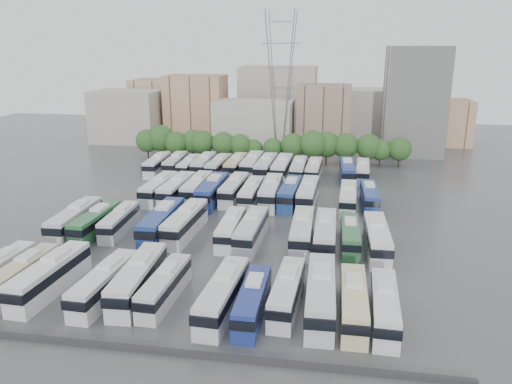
% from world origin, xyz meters
% --- Properties ---
extents(ground, '(220.00, 220.00, 0.00)m').
position_xyz_m(ground, '(0.00, 0.00, 0.00)').
color(ground, '#424447').
rests_on(ground, ground).
extents(parapet, '(56.00, 0.50, 0.50)m').
position_xyz_m(parapet, '(0.00, -33.00, 0.25)').
color(parapet, '#2D2D30').
rests_on(parapet, ground).
extents(tree_line, '(63.91, 7.83, 7.99)m').
position_xyz_m(tree_line, '(-0.61, 42.13, 4.30)').
color(tree_line, black).
rests_on(tree_line, ground).
extents(city_buildings, '(102.00, 35.00, 20.00)m').
position_xyz_m(city_buildings, '(-7.46, 71.86, 7.87)').
color(city_buildings, '#9E998E').
rests_on(city_buildings, ground).
extents(apartment_tower, '(14.00, 14.00, 26.00)m').
position_xyz_m(apartment_tower, '(34.00, 58.00, 13.00)').
color(apartment_tower, silver).
rests_on(apartment_tower, ground).
extents(electricity_pylon, '(9.00, 6.91, 33.83)m').
position_xyz_m(electricity_pylon, '(2.00, 50.00, 18.66)').
color(electricity_pylon, slate).
rests_on(electricity_pylon, ground).
extents(bus_r0_s1, '(2.81, 11.57, 3.61)m').
position_xyz_m(bus_r0_s1, '(-18.34, -23.66, 1.77)').
color(bus_r0_s1, '#C4B786').
rests_on(bus_r0_s1, ground).
extents(bus_r0_s2, '(3.44, 12.94, 4.02)m').
position_xyz_m(bus_r0_s2, '(-14.83, -23.91, 1.97)').
color(bus_r0_s2, silver).
rests_on(bus_r0_s2, ground).
extents(bus_r0_s4, '(3.15, 12.03, 3.74)m').
position_xyz_m(bus_r0_s4, '(-8.21, -24.33, 1.84)').
color(bus_r0_s4, silver).
rests_on(bus_r0_s4, ground).
extents(bus_r0_s5, '(3.48, 13.12, 4.08)m').
position_xyz_m(bus_r0_s5, '(-4.92, -23.04, 2.00)').
color(bus_r0_s5, silver).
rests_on(bus_r0_s5, ground).
extents(bus_r0_s6, '(2.82, 11.22, 3.50)m').
position_xyz_m(bus_r0_s6, '(-1.68, -23.70, 1.72)').
color(bus_r0_s6, silver).
rests_on(bus_r0_s6, ground).
extents(bus_r0_s8, '(3.37, 12.64, 3.93)m').
position_xyz_m(bus_r0_s8, '(4.99, -24.92, 1.93)').
color(bus_r0_s8, silver).
rests_on(bus_r0_s8, ground).
extents(bus_r0_s9, '(2.47, 11.19, 3.51)m').
position_xyz_m(bus_r0_s9, '(8.15, -25.28, 1.72)').
color(bus_r0_s9, navy).
rests_on(bus_r0_s9, ground).
extents(bus_r0_s10, '(3.05, 11.70, 3.64)m').
position_xyz_m(bus_r0_s10, '(11.42, -22.99, 1.79)').
color(bus_r0_s10, silver).
rests_on(bus_r0_s10, ground).
extents(bus_r0_s11, '(3.20, 13.40, 4.19)m').
position_xyz_m(bus_r0_s11, '(14.91, -23.48, 2.05)').
color(bus_r0_s11, silver).
rests_on(bus_r0_s11, ground).
extents(bus_r0_s12, '(2.64, 11.91, 3.73)m').
position_xyz_m(bus_r0_s12, '(18.21, -24.15, 1.83)').
color(bus_r0_s12, beige).
rests_on(bus_r0_s12, ground).
extents(bus_r0_s13, '(2.97, 11.66, 3.63)m').
position_xyz_m(bus_r0_s13, '(21.21, -24.44, 1.78)').
color(bus_r0_s13, silver).
rests_on(bus_r0_s13, ground).
extents(bus_r1_s0, '(3.20, 13.02, 4.06)m').
position_xyz_m(bus_r1_s0, '(-21.26, -6.56, 1.99)').
color(bus_r1_s0, silver).
rests_on(bus_r1_s0, ground).
extents(bus_r1_s1, '(2.96, 12.08, 3.77)m').
position_xyz_m(bus_r1_s1, '(-18.06, -6.60, 1.85)').
color(bus_r1_s1, '#2C683A').
rests_on(bus_r1_s1, ground).
extents(bus_r1_s2, '(2.97, 11.26, 3.50)m').
position_xyz_m(bus_r1_s2, '(-14.98, -5.35, 1.72)').
color(bus_r1_s2, silver).
rests_on(bus_r1_s2, ground).
extents(bus_r1_s4, '(3.16, 13.62, 4.26)m').
position_xyz_m(bus_r1_s4, '(-8.35, -5.72, 2.09)').
color(bus_r1_s4, navy).
rests_on(bus_r1_s4, ground).
extents(bus_r1_s5, '(3.42, 13.21, 4.11)m').
position_xyz_m(bus_r1_s5, '(-5.08, -5.13, 2.02)').
color(bus_r1_s5, silver).
rests_on(bus_r1_s5, ground).
extents(bus_r1_s7, '(2.72, 11.53, 3.60)m').
position_xyz_m(bus_r1_s7, '(1.73, -5.85, 1.77)').
color(bus_r1_s7, silver).
rests_on(bus_r1_s7, ground).
extents(bus_r1_s8, '(3.10, 12.55, 3.91)m').
position_xyz_m(bus_r1_s8, '(4.77, -6.39, 1.92)').
color(bus_r1_s8, silver).
rests_on(bus_r1_s8, ground).
extents(bus_r1_s10, '(2.96, 12.86, 4.02)m').
position_xyz_m(bus_r1_s10, '(11.69, -5.72, 1.98)').
color(bus_r1_s10, silver).
rests_on(bus_r1_s10, ground).
extents(bus_r1_s11, '(2.80, 12.84, 4.03)m').
position_xyz_m(bus_r1_s11, '(14.84, -6.22, 1.98)').
color(bus_r1_s11, silver).
rests_on(bus_r1_s11, ground).
extents(bus_r1_s12, '(2.58, 11.20, 3.51)m').
position_xyz_m(bus_r1_s12, '(18.17, -5.74, 1.72)').
color(bus_r1_s12, '#2C683B').
rests_on(bus_r1_s12, ground).
extents(bus_r1_s13, '(3.14, 12.94, 4.04)m').
position_xyz_m(bus_r1_s13, '(21.63, -6.78, 1.98)').
color(bus_r1_s13, white).
rests_on(bus_r1_s13, ground).
extents(bus_r2_s2, '(3.17, 12.85, 4.01)m').
position_xyz_m(bus_r2_s2, '(-14.85, 11.15, 1.97)').
color(bus_r2_s2, silver).
rests_on(bus_r2_s2, ground).
extents(bus_r2_s3, '(3.14, 13.17, 4.11)m').
position_xyz_m(bus_r2_s3, '(-11.61, 11.00, 2.02)').
color(bus_r2_s3, silver).
rests_on(bus_r2_s3, ground).
extents(bus_r2_s4, '(2.85, 12.79, 4.01)m').
position_xyz_m(bus_r2_s4, '(-8.34, 12.52, 1.97)').
color(bus_r2_s4, silver).
rests_on(bus_r2_s4, ground).
extents(bus_r2_s5, '(3.09, 13.62, 4.27)m').
position_xyz_m(bus_r2_s5, '(-5.09, 10.83, 2.09)').
color(bus_r2_s5, navy).
rests_on(bus_r2_s5, ground).
extents(bus_r2_s6, '(3.17, 12.84, 4.00)m').
position_xyz_m(bus_r2_s6, '(-1.69, 12.78, 1.97)').
color(bus_r2_s6, silver).
rests_on(bus_r2_s6, ground).
extents(bus_r2_s7, '(2.69, 12.06, 3.78)m').
position_xyz_m(bus_r2_s7, '(1.65, 11.15, 1.85)').
color(bus_r2_s7, silver).
rests_on(bus_r2_s7, ground).
extents(bus_r2_s8, '(3.08, 13.42, 4.20)m').
position_xyz_m(bus_r2_s8, '(4.98, 11.90, 2.06)').
color(bus_r2_s8, silver).
rests_on(bus_r2_s8, ground).
extents(bus_r2_s9, '(3.38, 12.89, 4.01)m').
position_xyz_m(bus_r2_s9, '(8.31, 12.17, 1.97)').
color(bus_r2_s9, navy).
rests_on(bus_r2_s9, ground).
extents(bus_r2_s10, '(3.28, 13.07, 4.07)m').
position_xyz_m(bus_r2_s10, '(11.35, 12.06, 2.00)').
color(bus_r2_s10, silver).
rests_on(bus_r2_s10, ground).
extents(bus_r2_s12, '(3.08, 12.37, 3.86)m').
position_xyz_m(bus_r2_s12, '(18.08, 11.13, 1.89)').
color(bus_r2_s12, silver).
rests_on(bus_r2_s12, ground).
extents(bus_r2_s13, '(2.90, 11.83, 3.69)m').
position_xyz_m(bus_r2_s13, '(21.68, 12.79, 1.81)').
color(bus_r2_s13, navy).
rests_on(bus_r2_s13, ground).
extents(bus_r3_s0, '(3.16, 12.31, 3.83)m').
position_xyz_m(bus_r3_s0, '(-21.68, 28.84, 1.88)').
color(bus_r3_s0, silver).
rests_on(bus_r3_s0, ground).
extents(bus_r3_s1, '(3.20, 12.19, 3.79)m').
position_xyz_m(bus_r3_s1, '(-18.13, 30.24, 1.86)').
color(bus_r3_s1, silver).
rests_on(bus_r3_s1, ground).
extents(bus_r3_s2, '(2.58, 11.30, 3.54)m').
position_xyz_m(bus_r3_s2, '(-14.80, 29.12, 1.74)').
color(bus_r3_s2, silver).
rests_on(bus_r3_s2, ground).
extents(bus_r3_s3, '(2.87, 12.63, 3.95)m').
position_xyz_m(bus_r3_s3, '(-11.71, 29.80, 1.94)').
color(bus_r3_s3, silver).
rests_on(bus_r3_s3, ground).
extents(bus_r3_s4, '(3.28, 12.43, 3.86)m').
position_xyz_m(bus_r3_s4, '(-8.40, 29.08, 1.90)').
color(bus_r3_s4, silver).
rests_on(bus_r3_s4, ground).
extents(bus_r3_s5, '(2.93, 12.57, 3.93)m').
position_xyz_m(bus_r3_s5, '(-4.94, 30.31, 1.93)').
color(bus_r3_s5, beige).
rests_on(bus_r3_s5, ground).
extents(bus_r3_s6, '(3.06, 13.45, 4.21)m').
position_xyz_m(bus_r3_s6, '(-1.62, 30.98, 2.07)').
color(bus_r3_s6, silver).
rests_on(bus_r3_s6, ground).
extents(bus_r3_s7, '(3.40, 13.58, 4.23)m').
position_xyz_m(bus_r3_s7, '(1.60, 29.43, 2.08)').
color(bus_r3_s7, silver).
rests_on(bus_r3_s7, ground).
extents(bus_r3_s8, '(3.32, 13.65, 4.26)m').
position_xyz_m(bus_r3_s8, '(4.96, 29.23, 2.09)').
color(bus_r3_s8, silver).
rests_on(bus_r3_s8, ground).
extents(bus_r3_s9, '(2.79, 12.58, 3.94)m').
position_xyz_m(bus_r3_s9, '(8.38, 28.97, 1.94)').
color(bus_r3_s9, silver).
rests_on(bus_r3_s9, ground).
extents(bus_r3_s10, '(3.08, 12.10, 3.77)m').
position_xyz_m(bus_r3_s10, '(11.44, 29.33, 1.85)').
color(bus_r3_s10, silver).
rests_on(bus_r3_s10, ground).
extents(bus_r3_s12, '(3.25, 12.89, 4.01)m').
position_xyz_m(bus_r3_s12, '(18.17, 29.28, 1.97)').
color(bus_r3_s12, navy).
rests_on(bus_r3_s12, ground).
extents(bus_r3_s13, '(3.17, 12.00, 3.73)m').
position_xyz_m(bus_r3_s13, '(21.22, 30.12, 1.83)').
color(bus_r3_s13, silver).
rests_on(bus_r3_s13, ground).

